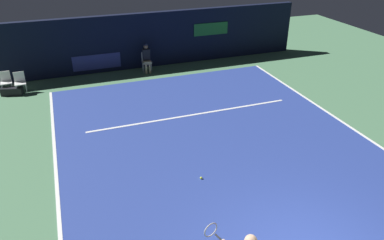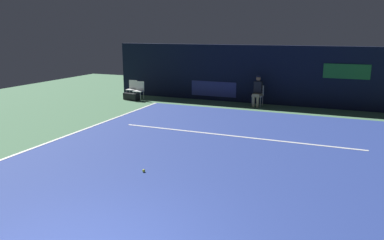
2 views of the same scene
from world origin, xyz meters
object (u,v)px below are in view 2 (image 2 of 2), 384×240
object	(u,v)px
tennis_ball	(144,171)
line_judge_on_chair	(258,91)
courtside_chair_far	(132,88)
equipment_bag	(132,97)
courtside_chair_near	(139,90)

from	to	relation	value
tennis_ball	line_judge_on_chair	bearing A→B (deg)	85.78
line_judge_on_chair	tennis_ball	distance (m)	8.83
tennis_ball	courtside_chair_far	bearing A→B (deg)	122.86
tennis_ball	equipment_bag	xyz separation A→B (m)	(-5.23, 8.01, 0.11)
courtside_chair_near	equipment_bag	world-z (taller)	courtside_chair_near
equipment_bag	tennis_ball	bearing A→B (deg)	-42.30
courtside_chair_near	tennis_ball	distance (m)	9.47
line_judge_on_chair	equipment_bag	distance (m)	5.95
equipment_bag	courtside_chair_far	bearing A→B (deg)	130.88
courtside_chair_near	equipment_bag	xyz separation A→B (m)	(-0.36, -0.10, -0.34)
courtside_chair_far	equipment_bag	world-z (taller)	courtside_chair_far
courtside_chair_far	tennis_ball	distance (m)	10.00
courtside_chair_near	tennis_ball	world-z (taller)	courtside_chair_near
tennis_ball	equipment_bag	bearing A→B (deg)	123.15
courtside_chair_far	equipment_bag	size ratio (longest dim) A/B	1.05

